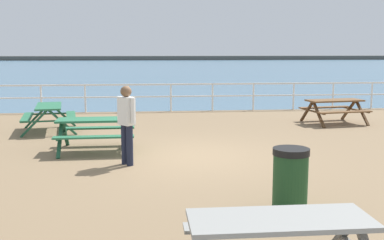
{
  "coord_description": "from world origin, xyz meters",
  "views": [
    {
      "loc": [
        -1.02,
        -10.2,
        2.4
      ],
      "look_at": [
        0.05,
        0.18,
        0.8
      ],
      "focal_mm": 43.27,
      "sensor_mm": 36.0,
      "label": 1
    }
  ],
  "objects": [
    {
      "name": "seaward_railing",
      "position": [
        0.0,
        7.75,
        0.74
      ],
      "size": [
        23.07,
        0.07,
        1.08
      ],
      "color": "white",
      "rests_on": "ground"
    },
    {
      "name": "picnic_table_near_right",
      "position": [
        -3.82,
        3.61,
        0.58
      ],
      "size": [
        1.79,
        2.02,
        0.8
      ],
      "rotation": [
        0.0,
        0.0,
        1.73
      ],
      "color": "#286B47",
      "rests_on": "ground"
    },
    {
      "name": "visitor",
      "position": [
        -1.4,
        -0.66,
        0.95
      ],
      "size": [
        0.38,
        0.44,
        1.66
      ],
      "rotation": [
        0.0,
        0.0,
        3.8
      ],
      "color": "#1E2338",
      "rests_on": "ground"
    },
    {
      "name": "distant_shoreline",
      "position": [
        0.0,
        95.75,
        0.0
      ],
      "size": [
        142.0,
        6.0,
        1.8
      ],
      "primitive_type": "cube",
      "color": "#4C4C47",
      "rests_on": "ground"
    },
    {
      "name": "ground_plane",
      "position": [
        0.0,
        0.0,
        -0.1
      ],
      "size": [
        30.0,
        24.0,
        0.2
      ],
      "primitive_type": "cube",
      "color": "#846B4C"
    },
    {
      "name": "picnic_table_near_left",
      "position": [
        5.14,
        4.21,
        0.58
      ],
      "size": [
        2.0,
        1.77,
        0.8
      ],
      "rotation": [
        0.0,
        0.0,
        0.15
      ],
      "color": "brown",
      "rests_on": "ground"
    },
    {
      "name": "litter_bin",
      "position": [
        1.13,
        -3.69,
        0.48
      ],
      "size": [
        0.55,
        0.55,
        0.95
      ],
      "color": "#1E4723",
      "rests_on": "ground"
    },
    {
      "name": "sea_band",
      "position": [
        0.0,
        52.75,
        0.0
      ],
      "size": [
        142.0,
        90.0,
        0.01
      ],
      "primitive_type": "cube",
      "color": "#476B84",
      "rests_on": "ground"
    },
    {
      "name": "picnic_table_seaward",
      "position": [
        0.28,
        -5.99,
        0.58
      ],
      "size": [
        1.81,
        1.55,
        0.8
      ],
      "rotation": [
        0.0,
        0.0,
        -0.01
      ],
      "color": "gray",
      "rests_on": "ground"
    },
    {
      "name": "picnic_table_mid_centre",
      "position": [
        -2.18,
        0.78,
        0.58
      ],
      "size": [
        1.82,
        1.57,
        0.8
      ],
      "rotation": [
        0.0,
        0.0,
        0.01
      ],
      "color": "#286B47",
      "rests_on": "ground"
    }
  ]
}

